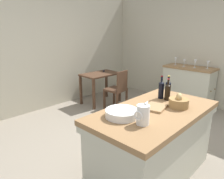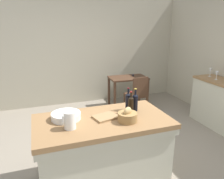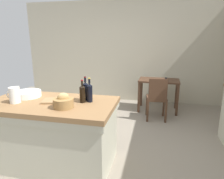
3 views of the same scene
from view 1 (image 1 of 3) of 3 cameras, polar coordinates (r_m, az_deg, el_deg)
The scene contains 18 objects.
ground_plane at distance 3.43m, azimuth 6.95°, elevation -15.02°, with size 6.76×6.76×0.00m, color gray.
wall_back at distance 4.95m, azimuth -17.72°, elevation 10.07°, with size 5.32×0.12×2.60m, color #B2AA93.
wall_right at distance 5.28m, azimuth 24.91°, elevation 9.69°, with size 0.12×5.20×2.60m, color #B2AA93.
island_table at distance 2.67m, azimuth 11.05°, elevation -13.32°, with size 1.64×0.89×0.86m.
side_cabinet at distance 5.20m, azimuth 19.92°, elevation 0.80°, with size 0.52×1.12×0.93m.
writing_desk at distance 5.06m, azimuth -3.14°, elevation 3.08°, with size 0.92×0.60×0.79m.
wooden_chair at distance 4.67m, azimuth 1.56°, elevation 0.27°, with size 0.43×0.43×0.89m.
pitcher at distance 2.08m, azimuth 8.38°, elevation -6.74°, with size 0.17×0.13×0.24m.
wash_bowl at distance 2.25m, azimuth 2.68°, elevation -6.46°, with size 0.36×0.36×0.08m, color white.
bread_basket at distance 2.63m, azimuth 17.66°, elevation -3.31°, with size 0.23×0.23×0.18m.
cutting_board at distance 2.55m, azimuth 11.71°, elevation -4.72°, with size 0.29×0.22×0.02m, color #99754C.
wine_bottle_dark at distance 2.92m, azimuth 14.95°, elevation 0.12°, with size 0.07×0.07×0.31m.
wine_bottle_amber at distance 2.88m, azimuth 13.20°, elevation 0.07°, with size 0.07×0.07×0.31m.
wine_bottle_green at distance 2.84m, azimuth 14.86°, elevation -0.51°, with size 0.07×0.07×0.29m.
wine_glass_far_left at distance 4.99m, azimuth 24.59°, elevation 6.50°, with size 0.07×0.07×0.17m.
wine_glass_left at distance 4.99m, azimuth 21.65°, elevation 6.94°, with size 0.07×0.07×0.18m.
wine_glass_middle at distance 5.09m, azimuth 19.03°, elevation 7.22°, with size 0.07×0.07×0.17m.
wine_glass_right at distance 5.26m, azimuth 16.92°, elevation 7.78°, with size 0.07×0.07×0.18m.
Camera 1 is at (-2.38, -1.71, 1.78)m, focal length 33.67 mm.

